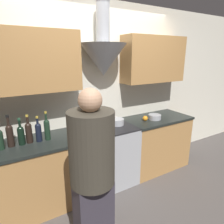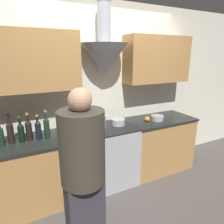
{
  "view_description": "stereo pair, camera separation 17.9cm",
  "coord_description": "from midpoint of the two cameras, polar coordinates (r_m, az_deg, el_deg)",
  "views": [
    {
      "loc": [
        -1.31,
        -2.0,
        1.87
      ],
      "look_at": [
        0.0,
        0.21,
        1.13
      ],
      "focal_mm": 32.0,
      "sensor_mm": 36.0,
      "label": 1
    },
    {
      "loc": [
        -1.15,
        -2.09,
        1.87
      ],
      "look_at": [
        0.0,
        0.21,
        1.13
      ],
      "focal_mm": 32.0,
      "sensor_mm": 36.0,
      "label": 2
    }
  ],
  "objects": [
    {
      "name": "person_foreground_left",
      "position": [
        1.76,
        -8.65,
        -17.77
      ],
      "size": [
        0.37,
        0.37,
        1.64
      ],
      "color": "#38333D",
      "rests_on": "ground_plane"
    },
    {
      "name": "wine_bottle_3",
      "position": [
        2.51,
        -31.21,
        -6.52
      ],
      "size": [
        0.07,
        0.07,
        0.31
      ],
      "color": "black",
      "rests_on": "counter_left"
    },
    {
      "name": "orange_fruit",
      "position": [
        3.12,
        7.85,
        -1.82
      ],
      "size": [
        0.08,
        0.08,
        0.08
      ],
      "color": "orange",
      "rests_on": "counter_right"
    },
    {
      "name": "wine_bottle_6",
      "position": [
        2.54,
        -24.6,
        -5.1
      ],
      "size": [
        0.07,
        0.07,
        0.34
      ],
      "color": "black",
      "rests_on": "counter_left"
    },
    {
      "name": "mixing_bowl",
      "position": [
        2.92,
        -0.28,
        -2.82
      ],
      "size": [
        0.2,
        0.2,
        0.09
      ],
      "color": "#A8AAAF",
      "rests_on": "stove_range"
    },
    {
      "name": "wine_bottle_4",
      "position": [
        2.53,
        -29.01,
        -5.59
      ],
      "size": [
        0.08,
        0.08,
        0.36
      ],
      "color": "black",
      "rests_on": "counter_left"
    },
    {
      "name": "counter_left",
      "position": [
        2.76,
        -23.02,
        -16.55
      ],
      "size": [
        1.37,
        0.62,
        0.88
      ],
      "color": "#B27F47",
      "rests_on": "ground_plane"
    },
    {
      "name": "wine_bottle_5",
      "position": [
        2.53,
        -26.46,
        -5.73
      ],
      "size": [
        0.07,
        0.07,
        0.31
      ],
      "color": "black",
      "rests_on": "counter_left"
    },
    {
      "name": "wall_back",
      "position": [
        2.9,
        -6.28,
        8.23
      ],
      "size": [
        8.4,
        0.63,
        2.6
      ],
      "color": "silver",
      "rests_on": "ground_plane"
    },
    {
      "name": "counter_right",
      "position": [
        3.49,
        10.7,
        -8.46
      ],
      "size": [
        1.1,
        0.62,
        0.88
      ],
      "color": "#B27F47",
      "rests_on": "ground_plane"
    },
    {
      "name": "ground_plane",
      "position": [
        3.03,
        0.35,
        -22.07
      ],
      "size": [
        12.0,
        12.0,
        0.0
      ],
      "primitive_type": "plane",
      "color": "#4C4744"
    },
    {
      "name": "stove_range",
      "position": [
        3.02,
        -2.75,
        -12.2
      ],
      "size": [
        0.74,
        0.6,
        0.88
      ],
      "color": "#A8AAAF",
      "rests_on": "ground_plane"
    },
    {
      "name": "stock_pot",
      "position": [
        2.78,
        -6.38,
        -2.96
      ],
      "size": [
        0.26,
        0.26,
        0.18
      ],
      "color": "#A8AAAF",
      "rests_on": "stove_range"
    },
    {
      "name": "saucepan",
      "position": [
        3.23,
        10.55,
        -1.4
      ],
      "size": [
        0.2,
        0.2,
        0.07
      ],
      "color": "#A8AAAF",
      "rests_on": "counter_right"
    },
    {
      "name": "wine_bottle_8",
      "position": [
        2.54,
        -20.03,
        -4.43
      ],
      "size": [
        0.07,
        0.07,
        0.35
      ],
      "color": "black",
      "rests_on": "counter_left"
    },
    {
      "name": "wine_bottle_7",
      "position": [
        2.53,
        -22.21,
        -5.1
      ],
      "size": [
        0.07,
        0.07,
        0.31
      ],
      "color": "black",
      "rests_on": "counter_left"
    }
  ]
}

